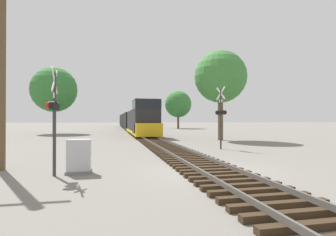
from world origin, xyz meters
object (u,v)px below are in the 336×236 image
at_px(freight_train, 130,121).
at_px(tree_deep_background, 178,104).
at_px(crossing_signal_far, 221,114).
at_px(relay_cabinet, 79,157).
at_px(tree_mid_background, 54,90).
at_px(utility_pole, 1,69).
at_px(tree_far_right, 220,77).
at_px(crossing_signal_near, 54,111).

bearing_deg(freight_train, tree_deep_background, 23.03).
relative_size(crossing_signal_far, relay_cabinet, 3.35).
xyz_separation_m(relay_cabinet, tree_mid_background, (-7.32, 31.61, 6.00)).
bearing_deg(tree_deep_background, crossing_signal_far, -100.47).
height_order(utility_pole, tree_deep_background, tree_deep_background).
bearing_deg(utility_pole, tree_far_right, 40.38).
bearing_deg(freight_train, crossing_signal_near, -97.29).
bearing_deg(tree_deep_background, relay_cabinet, -108.40).
bearing_deg(tree_far_right, crossing_signal_far, -113.16).
bearing_deg(utility_pole, freight_train, 79.48).
height_order(relay_cabinet, tree_mid_background, tree_mid_background).
bearing_deg(tree_deep_background, crossing_signal_near, -109.17).
xyz_separation_m(relay_cabinet, tree_far_right, (12.13, 14.47, 5.83)).
distance_m(freight_train, tree_mid_background, 19.71).
relative_size(freight_train, crossing_signal_near, 15.60).
bearing_deg(tree_deep_background, freight_train, -156.97).
bearing_deg(crossing_signal_near, relay_cabinet, 108.45).
xyz_separation_m(freight_train, tree_mid_background, (-12.40, -14.57, 4.77)).
bearing_deg(crossing_signal_far, relay_cabinet, 110.77).
bearing_deg(crossing_signal_near, tree_far_right, 138.99).
xyz_separation_m(crossing_signal_near, tree_deep_background, (17.92, 51.55, 3.49)).
bearing_deg(utility_pole, tree_mid_background, 97.68).
distance_m(tree_far_right, tree_deep_background, 37.14).
distance_m(freight_train, tree_deep_background, 13.63).
relative_size(relay_cabinet, tree_deep_background, 0.14).
bearing_deg(tree_far_right, freight_train, 102.55).
bearing_deg(crossing_signal_near, crossing_signal_far, 126.27).
height_order(utility_pole, tree_far_right, tree_far_right).
height_order(crossing_signal_near, relay_cabinet, crossing_signal_near).
relative_size(freight_train, tree_deep_background, 6.80).
height_order(crossing_signal_near, crossing_signal_far, crossing_signal_far).
distance_m(crossing_signal_far, tree_far_right, 9.31).
bearing_deg(freight_train, relay_cabinet, -96.27).
bearing_deg(crossing_signal_far, tree_far_right, -39.71).
bearing_deg(crossing_signal_far, utility_pole, 97.32).
bearing_deg(tree_mid_background, crossing_signal_near, -78.56).
distance_m(crossing_signal_near, relay_cabinet, 2.00).
bearing_deg(relay_cabinet, crossing_signal_far, 37.32).
bearing_deg(freight_train, tree_far_right, -77.45).
distance_m(freight_train, relay_cabinet, 46.47).
bearing_deg(crossing_signal_near, freight_train, 173.10).
height_order(crossing_signal_near, tree_deep_background, tree_deep_background).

